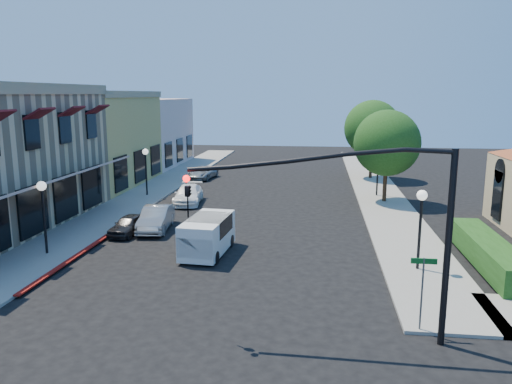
# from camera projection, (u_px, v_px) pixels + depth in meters

# --- Properties ---
(ground) EXTENTS (120.00, 120.00, 0.00)m
(ground) POSITION_uv_depth(u_px,v_px,m) (173.00, 352.00, 14.78)
(ground) COLOR black
(ground) RESTS_ON ground
(sidewalk_left) EXTENTS (3.50, 50.00, 0.12)m
(sidewalk_left) POSITION_uv_depth(u_px,v_px,m) (164.00, 184.00, 42.13)
(sidewalk_left) COLOR gray
(sidewalk_left) RESTS_ON ground
(sidewalk_right) EXTENTS (3.50, 50.00, 0.12)m
(sidewalk_right) POSITION_uv_depth(u_px,v_px,m) (376.00, 189.00, 39.97)
(sidewalk_right) COLOR gray
(sidewalk_right) RESTS_ON ground
(curb_red_strip) EXTENTS (0.25, 10.00, 0.06)m
(curb_red_strip) POSITION_uv_depth(u_px,v_px,m) (79.00, 257.00, 23.42)
(curb_red_strip) COLOR maroon
(curb_red_strip) RESTS_ON ground
(yellow_stucco_building) EXTENTS (10.00, 12.00, 7.60)m
(yellow_stucco_building) POSITION_uv_depth(u_px,v_px,m) (80.00, 140.00, 41.27)
(yellow_stucco_building) COLOR tan
(yellow_stucco_building) RESTS_ON ground
(pink_stucco_building) EXTENTS (10.00, 12.00, 7.00)m
(pink_stucco_building) POSITION_uv_depth(u_px,v_px,m) (133.00, 132.00, 53.01)
(pink_stucco_building) COLOR beige
(pink_stucco_building) RESTS_ON ground
(hedge) EXTENTS (1.40, 8.00, 1.10)m
(hedge) POSITION_uv_depth(u_px,v_px,m) (487.00, 267.00, 22.10)
(hedge) COLOR #1C4413
(hedge) RESTS_ON ground
(street_tree_a) EXTENTS (4.56, 4.56, 6.48)m
(street_tree_a) POSITION_uv_depth(u_px,v_px,m) (387.00, 143.00, 34.30)
(street_tree_a) COLOR #302113
(street_tree_a) RESTS_ON ground
(street_tree_b) EXTENTS (4.94, 4.94, 7.02)m
(street_tree_b) POSITION_uv_depth(u_px,v_px,m) (372.00, 128.00, 43.97)
(street_tree_b) COLOR #302113
(street_tree_b) RESTS_ON ground
(signal_mast_arm) EXTENTS (8.01, 0.39, 6.00)m
(signal_mast_arm) POSITION_uv_depth(u_px,v_px,m) (375.00, 212.00, 14.73)
(signal_mast_arm) COLOR black
(signal_mast_arm) RESTS_ON ground
(street_name_sign) EXTENTS (0.80, 0.06, 2.50)m
(street_name_sign) POSITION_uv_depth(u_px,v_px,m) (423.00, 282.00, 15.67)
(street_name_sign) COLOR #595B5E
(street_name_sign) RESTS_ON ground
(lamppost_left_near) EXTENTS (0.44, 0.44, 3.57)m
(lamppost_left_near) POSITION_uv_depth(u_px,v_px,m) (43.00, 199.00, 23.09)
(lamppost_left_near) COLOR black
(lamppost_left_near) RESTS_ON ground
(lamppost_left_far) EXTENTS (0.44, 0.44, 3.57)m
(lamppost_left_far) POSITION_uv_depth(u_px,v_px,m) (146.00, 160.00, 36.72)
(lamppost_left_far) COLOR black
(lamppost_left_far) RESTS_ON ground
(lamppost_right_near) EXTENTS (0.44, 0.44, 3.57)m
(lamppost_right_near) POSITION_uv_depth(u_px,v_px,m) (421.00, 210.00, 20.99)
(lamppost_right_near) COLOR black
(lamppost_right_near) RESTS_ON ground
(lamppost_right_far) EXTENTS (0.44, 0.44, 3.57)m
(lamppost_right_far) POSITION_uv_depth(u_px,v_px,m) (378.00, 160.00, 36.57)
(lamppost_right_far) COLOR black
(lamppost_right_far) RESTS_ON ground
(white_van) EXTENTS (2.01, 4.07, 1.75)m
(white_van) POSITION_uv_depth(u_px,v_px,m) (207.00, 234.00, 23.65)
(white_van) COLOR silver
(white_van) RESTS_ON ground
(parked_car_a) EXTENTS (1.63, 3.26, 1.07)m
(parked_car_a) POSITION_uv_depth(u_px,v_px,m) (129.00, 225.00, 27.10)
(parked_car_a) COLOR black
(parked_car_a) RESTS_ON ground
(parked_car_b) EXTENTS (1.84, 4.19, 1.34)m
(parked_car_b) POSITION_uv_depth(u_px,v_px,m) (156.00, 218.00, 27.90)
(parked_car_b) COLOR #97999B
(parked_car_b) RESTS_ON ground
(parked_car_c) EXTENTS (2.24, 4.49, 1.25)m
(parked_car_c) POSITION_uv_depth(u_px,v_px,m) (188.00, 195.00, 34.72)
(parked_car_c) COLOR white
(parked_car_c) RESTS_ON ground
(parked_car_d) EXTENTS (2.40, 4.26, 1.12)m
(parked_car_d) POSITION_uv_depth(u_px,v_px,m) (202.00, 173.00, 44.81)
(parked_car_d) COLOR #939698
(parked_car_d) RESTS_ON ground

